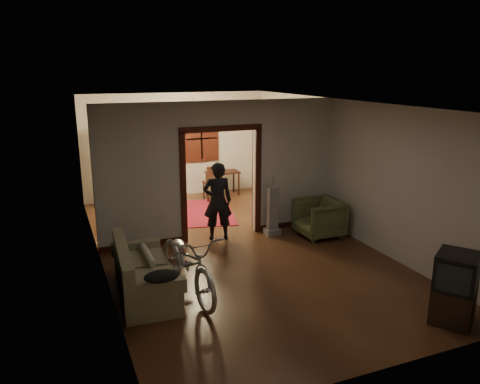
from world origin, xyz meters
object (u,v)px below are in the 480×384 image
sofa (145,269)px  bicycle (188,262)px  desk (223,184)px  person (218,201)px  armchair (319,218)px  locker (128,166)px

sofa → bicycle: bearing=-18.4°
desk → person: bearing=-121.1°
armchair → desk: size_ratio=0.98×
person → bicycle: bearing=71.7°
desk → sofa: bearing=-130.9°
bicycle → armchair: 3.57m
person → desk: (1.29, 3.21, -0.48)m
bicycle → locker: (0.01, 5.45, 0.47)m
sofa → person: (1.86, 1.89, 0.39)m
locker → desk: bearing=10.9°
armchair → sofa: bearing=-71.8°
armchair → locker: size_ratio=0.44×
bicycle → desk: bearing=58.3°
locker → person: bearing=-56.3°
sofa → locker: 5.28m
person → armchair: bearing=174.1°
sofa → bicycle: bicycle is taller
bicycle → desk: size_ratio=2.25×
person → locker: size_ratio=0.81×
person → locker: (-1.23, 3.32, 0.19)m
bicycle → armchair: size_ratio=2.29×
locker → desk: size_ratio=2.24×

